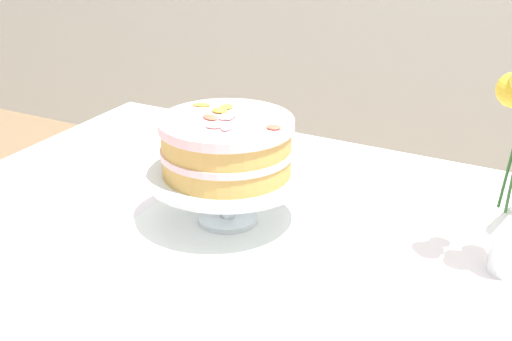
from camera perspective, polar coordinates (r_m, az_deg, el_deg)
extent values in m
cube|color=white|center=(1.40, 1.47, -5.47)|extent=(1.40, 1.00, 0.03)
cylinder|color=brown|center=(2.16, -8.05, -5.92)|extent=(0.06, 0.06, 0.71)
cube|color=white|center=(1.44, -2.08, -3.76)|extent=(0.33, 0.33, 0.00)
cylinder|color=silver|center=(1.44, -2.09, -3.53)|extent=(0.11, 0.11, 0.01)
cylinder|color=silver|center=(1.42, -2.11, -2.00)|extent=(0.03, 0.03, 0.07)
cylinder|color=silver|center=(1.40, -2.14, -0.39)|extent=(0.29, 0.29, 0.01)
cylinder|color=tan|center=(1.39, -2.15, 0.51)|extent=(0.23, 0.23, 0.04)
cylinder|color=beige|center=(1.38, -2.17, 1.43)|extent=(0.24, 0.24, 0.01)
cylinder|color=tan|center=(1.38, -2.18, 2.37)|extent=(0.23, 0.23, 0.04)
cylinder|color=beige|center=(1.37, -2.20, 3.42)|extent=(0.24, 0.24, 0.02)
ellipsoid|color=yellow|center=(1.44, -3.99, 4.82)|extent=(0.04, 0.03, 0.00)
ellipsoid|color=yellow|center=(1.42, -2.18, 4.69)|extent=(0.02, 0.03, 0.01)
ellipsoid|color=pink|center=(1.37, -2.04, 4.05)|extent=(0.03, 0.02, 0.01)
ellipsoid|color=#E56B51|center=(1.37, -3.30, 3.96)|extent=(0.04, 0.03, 0.01)
ellipsoid|color=pink|center=(1.37, -2.11, 3.93)|extent=(0.04, 0.04, 0.00)
ellipsoid|color=pink|center=(1.32, -3.13, 3.23)|extent=(0.03, 0.03, 0.01)
ellipsoid|color=yellow|center=(1.40, -2.66, 4.41)|extent=(0.03, 0.03, 0.01)
ellipsoid|color=pink|center=(1.37, -2.23, 3.91)|extent=(0.03, 0.03, 0.00)
ellipsoid|color=pink|center=(1.32, -2.20, 3.13)|extent=(0.02, 0.03, 0.00)
ellipsoid|color=#E56B51|center=(1.32, 1.30, 3.19)|extent=(0.03, 0.02, 0.01)
cylinder|color=silver|center=(1.34, 18.18, -5.68)|extent=(0.07, 0.07, 0.07)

